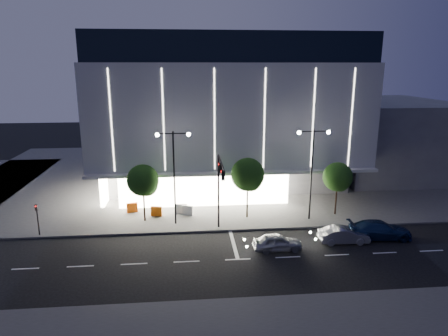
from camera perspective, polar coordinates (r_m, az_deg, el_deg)
name	(u,v)px	position (r m, az deg, el deg)	size (l,w,h in m)	color
ground	(211,252)	(33.21, -1.85, -11.88)	(160.00, 160.00, 0.00)	black
sidewalk_museum	(236,173)	(56.09, 1.73, -0.72)	(70.00, 40.00, 0.15)	#474747
museum	(223,109)	(52.53, -0.18, 8.47)	(30.00, 25.80, 18.00)	#4C4C51
annex_building	(383,136)	(61.23, 21.73, 4.26)	(16.00, 20.00, 10.00)	#4C4C51
traffic_mast	(220,181)	(34.56, -0.60, -1.85)	(0.33, 5.89, 7.07)	black
street_lamp_west	(174,164)	(36.80, -7.17, 0.54)	(3.16, 0.36, 9.00)	black
street_lamp_east	(312,161)	(38.61, 12.49, 0.97)	(3.16, 0.36, 9.00)	black
ped_signal_far	(37,216)	(38.88, -25.11, -6.26)	(0.22, 0.24, 3.00)	black
tree_left	(143,182)	(38.50, -11.47, -1.98)	(3.02, 3.02, 5.72)	black
tree_mid	(248,176)	(38.61, 3.43, -1.20)	(3.25, 3.25, 6.15)	black
tree_right	(338,178)	(41.05, 15.94, -1.44)	(2.91, 2.91, 5.51)	black
car_lead	(277,242)	(33.48, 7.64, -10.47)	(1.63, 4.04, 1.38)	#9EA0A5
car_second	(343,235)	(35.96, 16.70, -9.16)	(1.48, 4.25, 1.40)	#A2A4A9
car_third	(380,230)	(37.82, 21.36, -8.23)	(2.20, 5.42, 1.57)	navy
barrier_a	(132,208)	(42.00, -12.99, -5.53)	(1.10, 0.25, 1.00)	#ED550D
barrier_b	(182,209)	(40.83, -6.08, -5.81)	(1.10, 0.25, 1.00)	silver
barrier_c	(156,211)	(40.51, -9.64, -6.11)	(1.10, 0.25, 1.00)	#DA5B0C
barrier_d	(187,210)	(40.33, -5.26, -6.05)	(1.10, 0.25, 1.00)	silver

